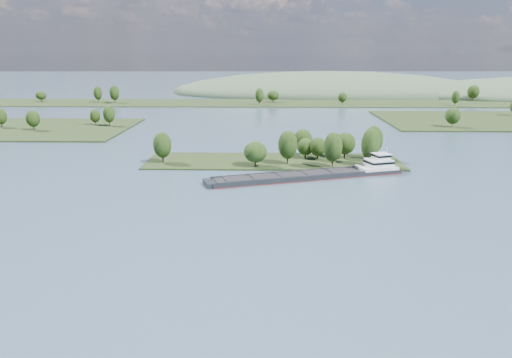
{
  "coord_description": "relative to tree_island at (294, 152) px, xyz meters",
  "views": [
    {
      "loc": [
        -2.52,
        -13.1,
        43.35
      ],
      "look_at": [
        -5.73,
        130.0,
        6.0
      ],
      "focal_mm": 35.0,
      "sensor_mm": 36.0,
      "label": 1
    }
  ],
  "objects": [
    {
      "name": "ground",
      "position": [
        -7.96,
        -58.96,
        -4.39
      ],
      "size": [
        1800.0,
        1800.0,
        0.0
      ],
      "primitive_type": "plane",
      "color": "#364D5E",
      "rests_on": "ground"
    },
    {
      "name": "hill_west",
      "position": [
        52.04,
        321.04,
        -4.39
      ],
      "size": [
        320.0,
        160.0,
        44.0
      ],
      "primitive_type": "ellipsoid",
      "color": "#3A4E36",
      "rests_on": "ground"
    },
    {
      "name": "cargo_barge",
      "position": [
        7.87,
        -22.84,
        -3.18
      ],
      "size": [
        69.87,
        30.55,
        9.59
      ],
      "color": "black",
      "rests_on": "ground"
    },
    {
      "name": "back_shoreline",
      "position": [
        0.66,
        220.92,
        -3.66
      ],
      "size": [
        900.0,
        60.0,
        15.47
      ],
      "color": "black",
      "rests_on": "ground"
    },
    {
      "name": "tree_island",
      "position": [
        0.0,
        0.0,
        0.0
      ],
      "size": [
        100.0,
        30.95,
        15.59
      ],
      "color": "black",
      "rests_on": "ground"
    }
  ]
}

